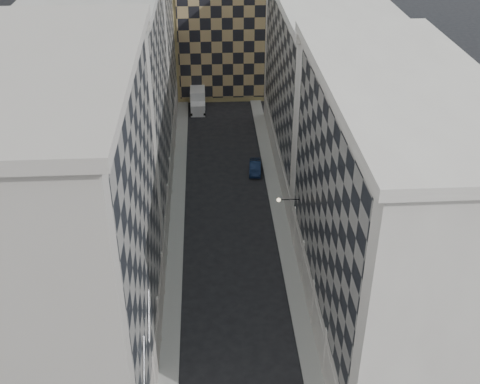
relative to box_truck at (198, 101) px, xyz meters
name	(u,v)px	position (x,y,z in m)	size (l,w,h in m)	color
sidewalk_west	(177,223)	(-2.15, -28.55, -1.14)	(1.50, 100.00, 0.15)	gray
sidewalk_east	(280,219)	(8.35, -28.55, -1.14)	(1.50, 100.00, 0.15)	gray
bldg_left_a	(68,241)	(-7.78, -47.55, 10.61)	(10.80, 22.80, 23.70)	#A69F96
bldg_left_b	(112,109)	(-7.78, -25.55, 10.11)	(10.80, 22.80, 22.70)	gray
bldg_left_c	(134,43)	(-7.78, -3.55, 9.61)	(10.80, 22.80, 21.70)	#A69F96
bldg_right_a	(387,215)	(13.98, -43.55, 9.11)	(10.80, 26.80, 20.70)	beige
bldg_right_b	(321,84)	(14.00, -16.55, 8.64)	(10.80, 28.80, 19.70)	beige
tan_block	(231,24)	(5.10, 9.35, 8.22)	(16.80, 14.80, 18.80)	tan
flagpoles_left	(146,339)	(-2.80, -52.55, 6.79)	(0.10, 6.33, 2.33)	gray
bracket_lamp	(281,200)	(7.48, -34.55, 4.99)	(1.98, 0.36, 0.36)	black
box_truck	(198,101)	(0.00, 0.00, 0.00)	(2.07, 5.07, 2.78)	silver
dark_car	(255,167)	(6.60, -18.48, -0.59)	(1.32, 3.78, 1.25)	#101D3B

